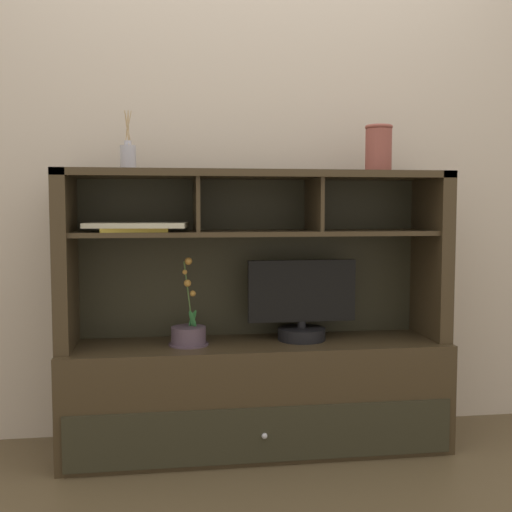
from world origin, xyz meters
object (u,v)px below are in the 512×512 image
media_console (256,364)px  tv_monitor (302,306)px  diffuser_bottle (128,157)px  ceramic_vase (379,148)px  magazine_stack_left (136,227)px  potted_orchid (189,334)px

media_console → tv_monitor: size_ratio=3.47×
media_console → tv_monitor: media_console is taller
diffuser_bottle → ceramic_vase: (1.07, -0.03, 0.05)m
magazine_stack_left → potted_orchid: bearing=3.1°
magazine_stack_left → diffuser_bottle: 0.30m
potted_orchid → diffuser_bottle: (-0.24, 0.05, 0.74)m
media_console → magazine_stack_left: media_console is taller
magazine_stack_left → ceramic_vase: (1.04, 0.03, 0.34)m
media_console → ceramic_vase: bearing=-2.7°
media_console → diffuser_bottle: diffuser_bottle is taller
diffuser_bottle → ceramic_vase: size_ratio=1.22×
media_console → magazine_stack_left: size_ratio=3.85×
ceramic_vase → potted_orchid: bearing=-179.0°
magazine_stack_left → ceramic_vase: size_ratio=2.12×
tv_monitor → diffuser_bottle: bearing=179.3°
diffuser_bottle → tv_monitor: bearing=-0.7°
diffuser_bottle → potted_orchid: bearing=-10.6°
tv_monitor → potted_orchid: size_ratio=1.27×
potted_orchid → magazine_stack_left: size_ratio=0.87×
tv_monitor → ceramic_vase: size_ratio=2.35×
ceramic_vase → tv_monitor: bearing=176.2°
tv_monitor → potted_orchid: (-0.50, -0.04, -0.10)m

